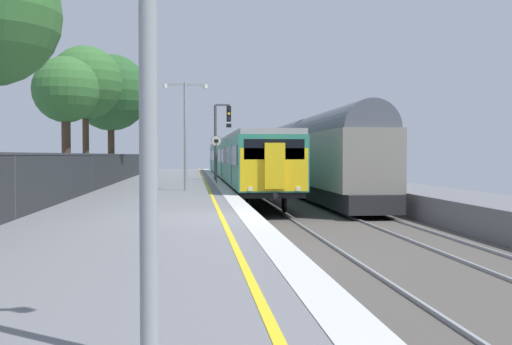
{
  "coord_description": "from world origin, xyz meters",
  "views": [
    {
      "loc": [
        -1.08,
        -15.74,
        1.6
      ],
      "look_at": [
        1.32,
        7.83,
        0.93
      ],
      "focal_mm": 43.56,
      "sensor_mm": 36.0,
      "label": 1
    }
  ],
  "objects_px": {
    "commuter_train_at_platform": "(237,160)",
    "signal_gantry": "(220,133)",
    "platform_lamp_mid": "(185,125)",
    "background_tree_centre": "(65,92)",
    "background_tree_left": "(110,95)",
    "background_tree_right": "(85,84)",
    "speed_limit_sign": "(216,153)",
    "freight_train_adjacent_track": "(293,154)"
  },
  "relations": [
    {
      "from": "speed_limit_sign",
      "to": "platform_lamp_mid",
      "type": "xyz_separation_m",
      "value": [
        -1.66,
        -7.3,
        1.21
      ]
    },
    {
      "from": "background_tree_left",
      "to": "background_tree_centre",
      "type": "xyz_separation_m",
      "value": [
        -0.59,
        -10.1,
        -0.86
      ]
    },
    {
      "from": "commuter_train_at_platform",
      "to": "speed_limit_sign",
      "type": "height_order",
      "value": "commuter_train_at_platform"
    },
    {
      "from": "background_tree_centre",
      "to": "background_tree_right",
      "type": "bearing_deg",
      "value": 90.22
    },
    {
      "from": "platform_lamp_mid",
      "to": "background_tree_centre",
      "type": "bearing_deg",
      "value": -175.72
    },
    {
      "from": "speed_limit_sign",
      "to": "background_tree_right",
      "type": "height_order",
      "value": "background_tree_right"
    },
    {
      "from": "platform_lamp_mid",
      "to": "background_tree_left",
      "type": "distance_m",
      "value": 10.98
    },
    {
      "from": "commuter_train_at_platform",
      "to": "background_tree_centre",
      "type": "distance_m",
      "value": 19.3
    },
    {
      "from": "commuter_train_at_platform",
      "to": "platform_lamp_mid",
      "type": "bearing_deg",
      "value": -101.96
    },
    {
      "from": "commuter_train_at_platform",
      "to": "background_tree_left",
      "type": "height_order",
      "value": "background_tree_left"
    },
    {
      "from": "freight_train_adjacent_track",
      "to": "background_tree_left",
      "type": "relative_size",
      "value": 5.48
    },
    {
      "from": "freight_train_adjacent_track",
      "to": "background_tree_right",
      "type": "bearing_deg",
      "value": -138.25
    },
    {
      "from": "commuter_train_at_platform",
      "to": "platform_lamp_mid",
      "type": "height_order",
      "value": "platform_lamp_mid"
    },
    {
      "from": "commuter_train_at_platform",
      "to": "background_tree_right",
      "type": "height_order",
      "value": "background_tree_right"
    },
    {
      "from": "freight_train_adjacent_track",
      "to": "background_tree_right",
      "type": "relative_size",
      "value": 5.74
    },
    {
      "from": "speed_limit_sign",
      "to": "background_tree_centre",
      "type": "bearing_deg",
      "value": -131.76
    },
    {
      "from": "signal_gantry",
      "to": "platform_lamp_mid",
      "type": "relative_size",
      "value": 0.99
    },
    {
      "from": "commuter_train_at_platform",
      "to": "signal_gantry",
      "type": "xyz_separation_m",
      "value": [
        -1.47,
        -5.22,
        1.75
      ]
    },
    {
      "from": "signal_gantry",
      "to": "commuter_train_at_platform",
      "type": "bearing_deg",
      "value": 74.31
    },
    {
      "from": "signal_gantry",
      "to": "platform_lamp_mid",
      "type": "distance_m",
      "value": 11.52
    },
    {
      "from": "platform_lamp_mid",
      "to": "background_tree_right",
      "type": "distance_m",
      "value": 7.52
    },
    {
      "from": "freight_train_adjacent_track",
      "to": "speed_limit_sign",
      "type": "height_order",
      "value": "freight_train_adjacent_track"
    },
    {
      "from": "background_tree_left",
      "to": "background_tree_right",
      "type": "xyz_separation_m",
      "value": [
        -0.61,
        -4.82,
        0.08
      ]
    },
    {
      "from": "commuter_train_at_platform",
      "to": "freight_train_adjacent_track",
      "type": "height_order",
      "value": "freight_train_adjacent_track"
    },
    {
      "from": "commuter_train_at_platform",
      "to": "background_tree_centre",
      "type": "relative_size",
      "value": 7.09
    },
    {
      "from": "speed_limit_sign",
      "to": "background_tree_left",
      "type": "height_order",
      "value": "background_tree_left"
    },
    {
      "from": "freight_train_adjacent_track",
      "to": "background_tree_right",
      "type": "height_order",
      "value": "background_tree_right"
    },
    {
      "from": "freight_train_adjacent_track",
      "to": "platform_lamp_mid",
      "type": "bearing_deg",
      "value": -114.81
    },
    {
      "from": "signal_gantry",
      "to": "background_tree_right",
      "type": "xyz_separation_m",
      "value": [
        -7.26,
        -6.45,
        2.24
      ]
    },
    {
      "from": "freight_train_adjacent_track",
      "to": "platform_lamp_mid",
      "type": "height_order",
      "value": "platform_lamp_mid"
    },
    {
      "from": "freight_train_adjacent_track",
      "to": "speed_limit_sign",
      "type": "bearing_deg",
      "value": -123.15
    },
    {
      "from": "signal_gantry",
      "to": "speed_limit_sign",
      "type": "height_order",
      "value": "signal_gantry"
    },
    {
      "from": "speed_limit_sign",
      "to": "background_tree_right",
      "type": "relative_size",
      "value": 0.37
    },
    {
      "from": "background_tree_right",
      "to": "background_tree_left",
      "type": "bearing_deg",
      "value": 82.75
    },
    {
      "from": "commuter_train_at_platform",
      "to": "signal_gantry",
      "type": "height_order",
      "value": "signal_gantry"
    },
    {
      "from": "commuter_train_at_platform",
      "to": "background_tree_left",
      "type": "distance_m",
      "value": 11.32
    },
    {
      "from": "freight_train_adjacent_track",
      "to": "signal_gantry",
      "type": "distance_m",
      "value": 7.49
    },
    {
      "from": "background_tree_right",
      "to": "speed_limit_sign",
      "type": "bearing_deg",
      "value": 19.29
    },
    {
      "from": "background_tree_right",
      "to": "background_tree_centre",
      "type": "bearing_deg",
      "value": -89.78
    },
    {
      "from": "signal_gantry",
      "to": "background_tree_centre",
      "type": "bearing_deg",
      "value": -121.71
    },
    {
      "from": "signal_gantry",
      "to": "background_tree_left",
      "type": "bearing_deg",
      "value": -166.24
    },
    {
      "from": "freight_train_adjacent_track",
      "to": "commuter_train_at_platform",
      "type": "bearing_deg",
      "value": 175.65
    }
  ]
}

